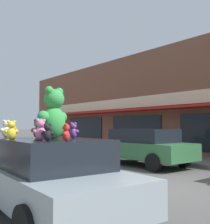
{
  "coord_description": "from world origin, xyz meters",
  "views": [
    {
      "loc": [
        -5.88,
        -5.26,
        1.75
      ],
      "look_at": [
        -1.55,
        0.18,
        2.09
      ],
      "focal_mm": 45.0,
      "sensor_mm": 36.0,
      "label": 1
    }
  ],
  "objects_px": {
    "teddy_bear_red": "(66,133)",
    "teddy_bear_pink": "(41,130)",
    "teddy_bear_giant": "(54,114)",
    "teddy_bear_black": "(48,132)",
    "teddy_bear_cream": "(6,129)",
    "teddy_bear_yellow": "(11,130)",
    "teddy_bear_orange": "(13,132)",
    "plush_art_car": "(48,175)",
    "teddy_bear_purple": "(73,130)",
    "teddy_bear_teal": "(39,129)",
    "teddy_bear_brown": "(37,129)",
    "parked_car_far_center": "(143,146)"
  },
  "relations": [
    {
      "from": "teddy_bear_purple",
      "to": "teddy_bear_giant",
      "type": "bearing_deg",
      "value": 71.09
    },
    {
      "from": "teddy_bear_giant",
      "to": "teddy_bear_red",
      "type": "distance_m",
      "value": 1.0
    },
    {
      "from": "teddy_bear_black",
      "to": "teddy_bear_pink",
      "type": "relative_size",
      "value": 0.79
    },
    {
      "from": "teddy_bear_teal",
      "to": "teddy_bear_orange",
      "type": "bearing_deg",
      "value": -99.54
    },
    {
      "from": "teddy_bear_brown",
      "to": "teddy_bear_red",
      "type": "distance_m",
      "value": 1.3
    },
    {
      "from": "teddy_bear_giant",
      "to": "teddy_bear_black",
      "type": "bearing_deg",
      "value": 35.72
    },
    {
      "from": "teddy_bear_orange",
      "to": "plush_art_car",
      "type": "bearing_deg",
      "value": 104.64
    },
    {
      "from": "teddy_bear_brown",
      "to": "teddy_bear_cream",
      "type": "bearing_deg",
      "value": -73.4
    },
    {
      "from": "teddy_bear_brown",
      "to": "teddy_bear_giant",
      "type": "bearing_deg",
      "value": 101.41
    },
    {
      "from": "teddy_bear_brown",
      "to": "parked_car_far_center",
      "type": "height_order",
      "value": "teddy_bear_brown"
    },
    {
      "from": "teddy_bear_yellow",
      "to": "teddy_bear_red",
      "type": "bearing_deg",
      "value": 134.07
    },
    {
      "from": "teddy_bear_orange",
      "to": "teddy_bear_red",
      "type": "xyz_separation_m",
      "value": [
        0.42,
        -1.19,
        0.01
      ]
    },
    {
      "from": "teddy_bear_cream",
      "to": "teddy_bear_black",
      "type": "height_order",
      "value": "teddy_bear_cream"
    },
    {
      "from": "teddy_bear_red",
      "to": "teddy_bear_black",
      "type": "bearing_deg",
      "value": -102.48
    },
    {
      "from": "teddy_bear_purple",
      "to": "teddy_bear_cream",
      "type": "relative_size",
      "value": 0.86
    },
    {
      "from": "teddy_bear_yellow",
      "to": "teddy_bear_teal",
      "type": "bearing_deg",
      "value": 146.14
    },
    {
      "from": "teddy_bear_cream",
      "to": "teddy_bear_teal",
      "type": "relative_size",
      "value": 0.98
    },
    {
      "from": "plush_art_car",
      "to": "teddy_bear_teal",
      "type": "distance_m",
      "value": 1.01
    },
    {
      "from": "teddy_bear_brown",
      "to": "teddy_bear_orange",
      "type": "xyz_separation_m",
      "value": [
        -0.53,
        -0.1,
        -0.06
      ]
    },
    {
      "from": "teddy_bear_yellow",
      "to": "teddy_bear_teal",
      "type": "distance_m",
      "value": 0.56
    },
    {
      "from": "teddy_bear_purple",
      "to": "parked_car_far_center",
      "type": "xyz_separation_m",
      "value": [
        5.99,
        3.77,
        -0.79
      ]
    },
    {
      "from": "plush_art_car",
      "to": "teddy_bear_orange",
      "type": "xyz_separation_m",
      "value": [
        -0.61,
        0.21,
        0.82
      ]
    },
    {
      "from": "teddy_bear_black",
      "to": "teddy_bear_teal",
      "type": "distance_m",
      "value": 0.37
    },
    {
      "from": "teddy_bear_red",
      "to": "teddy_bear_pink",
      "type": "xyz_separation_m",
      "value": [
        -0.23,
        0.45,
        0.04
      ]
    },
    {
      "from": "teddy_bear_pink",
      "to": "teddy_bear_giant",
      "type": "bearing_deg",
      "value": -116.71
    },
    {
      "from": "teddy_bear_orange",
      "to": "teddy_bear_red",
      "type": "height_order",
      "value": "teddy_bear_red"
    },
    {
      "from": "teddy_bear_teal",
      "to": "parked_car_far_center",
      "type": "bearing_deg",
      "value": 175.78
    },
    {
      "from": "teddy_bear_purple",
      "to": "teddy_bear_pink",
      "type": "distance_m",
      "value": 1.08
    },
    {
      "from": "teddy_bear_teal",
      "to": "plush_art_car",
      "type": "bearing_deg",
      "value": -170.59
    },
    {
      "from": "teddy_bear_cream",
      "to": "teddy_bear_black",
      "type": "bearing_deg",
      "value": 70.26
    },
    {
      "from": "teddy_bear_purple",
      "to": "teddy_bear_red",
      "type": "distance_m",
      "value": 1.2
    },
    {
      "from": "teddy_bear_brown",
      "to": "teddy_bear_purple",
      "type": "relative_size",
      "value": 1.2
    },
    {
      "from": "teddy_bear_cream",
      "to": "teddy_bear_giant",
      "type": "bearing_deg",
      "value": 92.02
    },
    {
      "from": "teddy_bear_teal",
      "to": "teddy_bear_yellow",
      "type": "bearing_deg",
      "value": -88.74
    },
    {
      "from": "teddy_bear_black",
      "to": "parked_car_far_center",
      "type": "relative_size",
      "value": 0.06
    },
    {
      "from": "teddy_bear_black",
      "to": "teddy_bear_teal",
      "type": "height_order",
      "value": "teddy_bear_teal"
    },
    {
      "from": "teddy_bear_black",
      "to": "parked_car_far_center",
      "type": "height_order",
      "value": "teddy_bear_black"
    },
    {
      "from": "teddy_bear_giant",
      "to": "parked_car_far_center",
      "type": "height_order",
      "value": "teddy_bear_giant"
    },
    {
      "from": "teddy_bear_purple",
      "to": "teddy_bear_black",
      "type": "xyz_separation_m",
      "value": [
        -0.92,
        -0.67,
        -0.02
      ]
    },
    {
      "from": "teddy_bear_cream",
      "to": "teddy_bear_yellow",
      "type": "relative_size",
      "value": 1.08
    },
    {
      "from": "teddy_bear_purple",
      "to": "teddy_bear_teal",
      "type": "height_order",
      "value": "teddy_bear_teal"
    },
    {
      "from": "teddy_bear_red",
      "to": "teddy_bear_pink",
      "type": "bearing_deg",
      "value": -109.66
    },
    {
      "from": "teddy_bear_teal",
      "to": "teddy_bear_red",
      "type": "relative_size",
      "value": 1.34
    },
    {
      "from": "teddy_bear_yellow",
      "to": "teddy_bear_orange",
      "type": "bearing_deg",
      "value": -107.71
    },
    {
      "from": "teddy_bear_orange",
      "to": "teddy_bear_yellow",
      "type": "bearing_deg",
      "value": -4.21
    },
    {
      "from": "teddy_bear_orange",
      "to": "teddy_bear_black",
      "type": "bearing_deg",
      "value": 47.72
    },
    {
      "from": "plush_art_car",
      "to": "teddy_bear_red",
      "type": "relative_size",
      "value": 15.5
    },
    {
      "from": "teddy_bear_orange",
      "to": "teddy_bear_cream",
      "type": "bearing_deg",
      "value": -157.09
    },
    {
      "from": "parked_car_far_center",
      "to": "teddy_bear_yellow",
      "type": "bearing_deg",
      "value": -153.29
    },
    {
      "from": "teddy_bear_black",
      "to": "teddy_bear_purple",
      "type": "bearing_deg",
      "value": -100.25
    }
  ]
}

